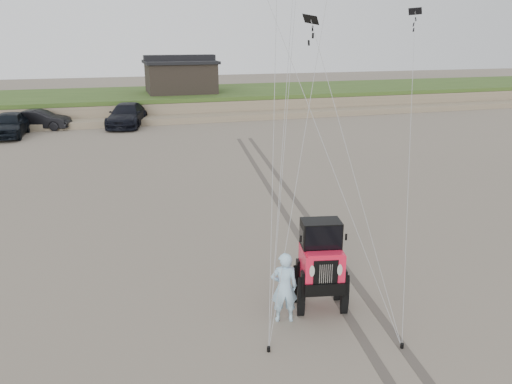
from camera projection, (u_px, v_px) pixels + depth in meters
ground at (334, 325)px, 12.17m from camera, size 160.00×160.00×0.00m
dune_ridge at (159, 102)px, 46.15m from camera, size 160.00×14.25×1.73m
cabin at (180, 76)px, 45.53m from camera, size 6.40×5.40×3.35m
truck_a at (9, 124)px, 34.54m from camera, size 2.33×5.17×1.73m
truck_b at (40, 120)px, 37.24m from camera, size 4.70×2.73×1.46m
truck_c at (127, 115)px, 38.56m from camera, size 3.84×6.34×1.72m
jeep at (321, 275)px, 12.64m from camera, size 3.13×5.38×1.88m
man at (284, 287)px, 12.10m from camera, size 0.73×0.56×1.81m
stake_main at (269, 349)px, 11.12m from camera, size 0.08×0.08×0.12m
stake_aux at (402, 346)px, 11.24m from camera, size 0.08×0.08×0.12m
tire_tracks at (293, 211)px, 20.02m from camera, size 5.22×29.74×0.01m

